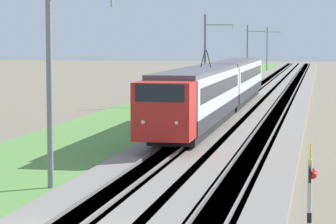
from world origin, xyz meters
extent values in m
cube|color=gray|center=(50.00, 0.00, 0.15)|extent=(240.00, 4.40, 0.30)
cube|color=gray|center=(50.00, -3.99, 0.15)|extent=(240.00, 4.40, 0.30)
cube|color=#4C4238|center=(50.00, 0.00, 0.15)|extent=(240.00, 1.57, 0.30)
cube|color=gray|center=(50.00, 0.53, 0.38)|extent=(240.00, 0.07, 0.15)
cube|color=gray|center=(50.00, -0.53, 0.38)|extent=(240.00, 0.07, 0.15)
cube|color=#4C4238|center=(50.00, -3.99, 0.15)|extent=(240.00, 1.57, 0.30)
cube|color=gray|center=(50.00, -3.46, 0.38)|extent=(240.00, 0.07, 0.15)
cube|color=gray|center=(50.00, -4.53, 0.38)|extent=(240.00, 0.07, 0.15)
cube|color=#5B8E42|center=(50.00, 5.45, 0.06)|extent=(240.00, 8.69, 0.12)
cube|color=red|center=(16.18, 0.00, 2.35)|extent=(2.19, 2.71, 2.70)
cube|color=black|center=(15.85, 0.00, 3.25)|extent=(1.58, 2.26, 0.81)
sphere|color=#F2EAC6|center=(15.13, 0.78, 1.90)|extent=(0.20, 0.20, 0.20)
sphere|color=#F2EAC6|center=(15.13, -0.78, 1.90)|extent=(0.20, 0.20, 0.20)
cube|color=#2D2D33|center=(26.83, 0.00, 1.38)|extent=(19.12, 2.82, 0.75)
cube|color=silver|center=(26.83, 0.00, 2.73)|extent=(19.12, 2.82, 1.94)
cube|color=black|center=(26.83, 0.00, 2.88)|extent=(17.59, 2.84, 0.82)
cube|color=#515156|center=(26.83, 0.00, 3.82)|extent=(19.12, 2.60, 0.25)
cube|color=black|center=(26.83, 0.00, 0.72)|extent=(18.16, 2.40, 0.55)
cylinder|color=black|center=(19.07, 0.53, 0.88)|extent=(0.86, 0.12, 0.86)
cylinder|color=black|center=(19.07, -0.53, 0.88)|extent=(0.86, 0.12, 0.86)
cube|color=#2D2D33|center=(47.64, 0.00, 1.38)|extent=(21.31, 2.82, 0.75)
cube|color=silver|center=(47.64, 0.00, 2.73)|extent=(21.31, 2.82, 1.94)
cube|color=black|center=(47.64, 0.00, 2.88)|extent=(19.60, 2.84, 0.82)
cube|color=#515156|center=(47.64, 0.00, 3.82)|extent=(21.31, 2.60, 0.25)
cube|color=black|center=(47.64, 0.00, 0.72)|extent=(20.24, 2.40, 0.55)
cylinder|color=black|center=(29.70, 0.17, 4.50)|extent=(0.06, 0.33, 1.08)
cylinder|color=black|center=(29.70, -0.17, 4.50)|extent=(0.06, 0.33, 1.08)
cube|color=black|center=(19.07, 0.00, 0.00)|extent=(0.10, 0.10, 0.00)
cylinder|color=beige|center=(-0.11, -6.89, 1.33)|extent=(0.11, 0.11, 2.66)
cylinder|color=black|center=(-0.11, -6.89, 1.20)|extent=(0.12, 0.12, 0.25)
cube|color=black|center=(-0.11, -6.89, 2.31)|extent=(0.70, 0.06, 0.36)
sphere|color=red|center=(0.12, -6.96, 2.31)|extent=(0.20, 0.20, 0.20)
sphere|color=red|center=(-0.33, -6.96, 2.31)|extent=(0.20, 0.20, 0.20)
cube|color=yellow|center=(-0.11, -6.89, 2.78)|extent=(0.49, 0.03, 0.49)
cube|color=yellow|center=(-0.11, -6.89, 2.78)|extent=(0.49, 0.03, 0.49)
cylinder|color=slate|center=(8.05, 2.73, 4.03)|extent=(0.22, 0.22, 8.05)
cylinder|color=#B2ADA8|center=(8.05, 0.33, 6.95)|extent=(0.10, 0.10, 0.30)
cylinder|color=slate|center=(48.33, 2.73, 3.93)|extent=(0.22, 0.22, 7.87)
cylinder|color=slate|center=(48.33, 1.53, 6.97)|extent=(0.08, 2.40, 0.08)
cylinder|color=#B2ADA8|center=(48.33, 0.33, 6.77)|extent=(0.10, 0.10, 0.30)
cylinder|color=slate|center=(88.61, 2.73, 3.90)|extent=(0.22, 0.22, 7.80)
cylinder|color=slate|center=(88.61, 1.53, 6.90)|extent=(0.08, 2.40, 0.08)
cylinder|color=#B2ADA8|center=(88.61, 0.33, 6.70)|extent=(0.10, 0.10, 0.30)
cylinder|color=slate|center=(128.89, 2.73, 4.08)|extent=(0.22, 0.22, 8.15)
cylinder|color=slate|center=(128.89, 1.53, 7.25)|extent=(0.08, 2.40, 0.08)
cylinder|color=#B2ADA8|center=(128.89, 0.33, 7.05)|extent=(0.10, 0.10, 0.30)
camera|label=1|loc=(-19.91, -7.11, 5.58)|focal=85.00mm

